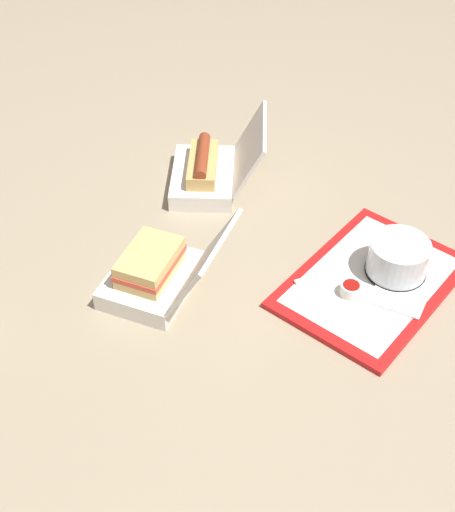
# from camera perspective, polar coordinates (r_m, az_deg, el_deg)

# --- Properties ---
(ground_plane) EXTENTS (3.20, 3.20, 0.00)m
(ground_plane) POSITION_cam_1_polar(r_m,az_deg,el_deg) (1.38, -0.47, -2.90)
(ground_plane) COLOR gray
(food_tray) EXTENTS (0.41, 0.32, 0.01)m
(food_tray) POSITION_cam_1_polar(r_m,az_deg,el_deg) (1.42, 11.43, -2.10)
(food_tray) COLOR red
(food_tray) RESTS_ON ground_plane
(cake_container) EXTENTS (0.12, 0.12, 0.07)m
(cake_container) POSITION_cam_1_polar(r_m,az_deg,el_deg) (1.42, 13.47, -0.24)
(cake_container) COLOR black
(cake_container) RESTS_ON food_tray
(ketchup_cup) EXTENTS (0.04, 0.04, 0.02)m
(ketchup_cup) POSITION_cam_1_polar(r_m,az_deg,el_deg) (1.37, 9.83, -2.62)
(ketchup_cup) COLOR white
(ketchup_cup) RESTS_ON food_tray
(napkin_stack) EXTENTS (0.13, 0.13, 0.00)m
(napkin_stack) POSITION_cam_1_polar(r_m,az_deg,el_deg) (1.40, 13.67, -2.95)
(napkin_stack) COLOR white
(napkin_stack) RESTS_ON food_tray
(plastic_fork) EXTENTS (0.11, 0.04, 0.00)m
(plastic_fork) POSITION_cam_1_polar(r_m,az_deg,el_deg) (1.41, 7.43, -1.53)
(plastic_fork) COLOR white
(plastic_fork) RESTS_ON food_tray
(clamshell_hotdog_center) EXTENTS (0.29, 0.29, 0.17)m
(clamshell_hotdog_center) POSITION_cam_1_polar(r_m,az_deg,el_deg) (1.62, -1.51, 6.85)
(clamshell_hotdog_center) COLOR white
(clamshell_hotdog_center) RESTS_ON ground_plane
(clamshell_sandwich_back) EXTENTS (0.27, 0.29, 0.17)m
(clamshell_sandwich_back) POSITION_cam_1_polar(r_m,az_deg,el_deg) (1.37, -5.68, -1.34)
(clamshell_sandwich_back) COLOR white
(clamshell_sandwich_back) RESTS_ON ground_plane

